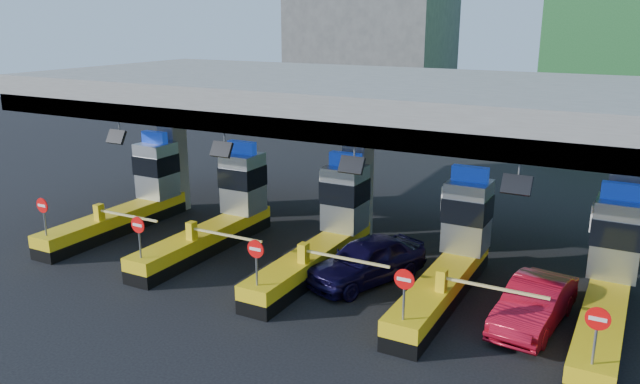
% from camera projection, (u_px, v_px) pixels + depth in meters
% --- Properties ---
extents(ground, '(120.00, 120.00, 0.00)m').
position_uv_depth(ground, '(324.00, 266.00, 24.24)').
color(ground, black).
rests_on(ground, ground).
extents(toll_canopy, '(28.00, 12.09, 7.00)m').
position_uv_depth(toll_canopy, '(358.00, 100.00, 25.02)').
color(toll_canopy, slate).
rests_on(toll_canopy, ground).
extents(toll_lane_far_left, '(4.43, 8.00, 4.16)m').
position_uv_depth(toll_lane_far_left, '(135.00, 196.00, 28.67)').
color(toll_lane_far_left, black).
rests_on(toll_lane_far_left, ground).
extents(toll_lane_left, '(4.43, 8.00, 4.16)m').
position_uv_depth(toll_lane_left, '(223.00, 211.00, 26.38)').
color(toll_lane_left, black).
rests_on(toll_lane_left, ground).
extents(toll_lane_center, '(4.43, 8.00, 4.16)m').
position_uv_depth(toll_lane_center, '(328.00, 230.00, 24.10)').
color(toll_lane_center, black).
rests_on(toll_lane_center, ground).
extents(toll_lane_right, '(4.43, 8.00, 4.16)m').
position_uv_depth(toll_lane_right, '(454.00, 252.00, 21.81)').
color(toll_lane_right, black).
rests_on(toll_lane_right, ground).
extents(toll_lane_far_right, '(4.43, 8.00, 4.16)m').
position_uv_depth(toll_lane_far_right, '(610.00, 279.00, 19.53)').
color(toll_lane_far_right, black).
rests_on(toll_lane_far_right, ground).
extents(bg_building_concrete, '(14.00, 10.00, 18.00)m').
position_uv_depth(bg_building_concrete, '(372.00, 21.00, 58.72)').
color(bg_building_concrete, '#4C4C49').
rests_on(bg_building_concrete, ground).
extents(van, '(3.65, 5.22, 1.65)m').
position_uv_depth(van, '(367.00, 260.00, 22.58)').
color(van, black).
rests_on(van, ground).
extents(red_car, '(2.09, 4.63, 1.47)m').
position_uv_depth(red_car, '(534.00, 304.00, 19.33)').
color(red_car, '#A30C1F').
rests_on(red_car, ground).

